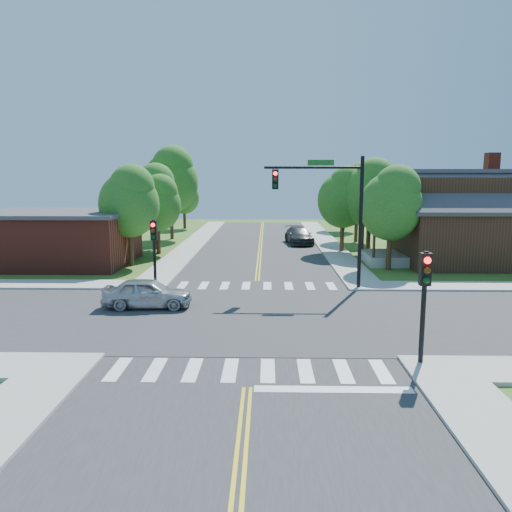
{
  "coord_description": "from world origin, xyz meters",
  "views": [
    {
      "loc": [
        0.55,
        -21.27,
        6.15
      ],
      "look_at": [
        0.02,
        3.32,
        2.2
      ],
      "focal_mm": 35.0,
      "sensor_mm": 36.0,
      "label": 1
    }
  ],
  "objects_px": {
    "house_ne": "(473,217)",
    "car_silver": "(148,294)",
    "car_dgrey": "(299,236)",
    "signal_mast_ne": "(330,201)",
    "signal_pole_nw": "(154,241)",
    "signal_pole_se": "(425,287)"
  },
  "relations": [
    {
      "from": "signal_pole_se",
      "to": "car_silver",
      "type": "xyz_separation_m",
      "value": [
        -10.63,
        7.01,
        -1.96
      ]
    },
    {
      "from": "signal_mast_ne",
      "to": "car_dgrey",
      "type": "relative_size",
      "value": 1.34
    },
    {
      "from": "signal_pole_nw",
      "to": "house_ne",
      "type": "xyz_separation_m",
      "value": [
        20.71,
        8.66,
        0.67
      ]
    },
    {
      "from": "signal_pole_nw",
      "to": "car_dgrey",
      "type": "bearing_deg",
      "value": 63.67
    },
    {
      "from": "signal_mast_ne",
      "to": "car_silver",
      "type": "relative_size",
      "value": 1.72
    },
    {
      "from": "house_ne",
      "to": "car_silver",
      "type": "xyz_separation_m",
      "value": [
        -20.13,
        -12.85,
        -2.63
      ]
    },
    {
      "from": "signal_mast_ne",
      "to": "house_ne",
      "type": "xyz_separation_m",
      "value": [
        11.19,
        8.65,
        -1.52
      ]
    },
    {
      "from": "signal_pole_se",
      "to": "signal_pole_nw",
      "type": "relative_size",
      "value": 1.0
    },
    {
      "from": "house_ne",
      "to": "car_silver",
      "type": "distance_m",
      "value": 24.03
    },
    {
      "from": "signal_pole_se",
      "to": "signal_pole_nw",
      "type": "bearing_deg",
      "value": 135.0
    },
    {
      "from": "signal_mast_ne",
      "to": "car_silver",
      "type": "xyz_separation_m",
      "value": [
        -8.94,
        -4.2,
        -4.15
      ]
    },
    {
      "from": "signal_pole_nw",
      "to": "signal_mast_ne",
      "type": "bearing_deg",
      "value": 0.07
    },
    {
      "from": "signal_mast_ne",
      "to": "house_ne",
      "type": "distance_m",
      "value": 14.23
    },
    {
      "from": "car_silver",
      "to": "signal_pole_nw",
      "type": "bearing_deg",
      "value": 5.65
    },
    {
      "from": "house_ne",
      "to": "car_silver",
      "type": "relative_size",
      "value": 3.12
    },
    {
      "from": "car_silver",
      "to": "house_ne",
      "type": "bearing_deg",
      "value": -59.59
    },
    {
      "from": "signal_pole_se",
      "to": "signal_mast_ne",
      "type": "bearing_deg",
      "value": 98.56
    },
    {
      "from": "car_silver",
      "to": "signal_mast_ne",
      "type": "bearing_deg",
      "value": -66.95
    },
    {
      "from": "signal_pole_se",
      "to": "house_ne",
      "type": "bearing_deg",
      "value": 64.42
    },
    {
      "from": "signal_pole_se",
      "to": "signal_pole_nw",
      "type": "height_order",
      "value": "same"
    },
    {
      "from": "car_silver",
      "to": "car_dgrey",
      "type": "xyz_separation_m",
      "value": [
        8.53,
        22.58,
        0.05
      ]
    },
    {
      "from": "signal_mast_ne",
      "to": "car_dgrey",
      "type": "xyz_separation_m",
      "value": [
        -0.41,
        18.37,
        -4.1
      ]
    }
  ]
}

